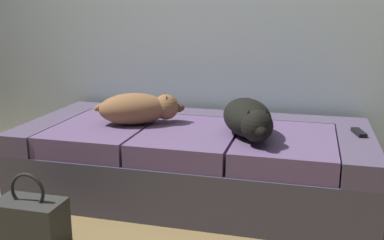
# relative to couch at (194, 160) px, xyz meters

# --- Properties ---
(couch) EXTENTS (2.03, 0.95, 0.42)m
(couch) POSITION_rel_couch_xyz_m (0.00, 0.00, 0.00)
(couch) COLOR #464250
(couch) RESTS_ON ground
(dog_tan) EXTENTS (0.53, 0.38, 0.19)m
(dog_tan) POSITION_rel_couch_xyz_m (-0.33, -0.03, 0.31)
(dog_tan) COLOR #8B5F3B
(dog_tan) RESTS_ON couch
(dog_dark) EXTENTS (0.39, 0.57, 0.20)m
(dog_dark) POSITION_rel_couch_xyz_m (0.34, -0.14, 0.31)
(dog_dark) COLOR black
(dog_dark) RESTS_ON couch
(tv_remote) EXTENTS (0.08, 0.16, 0.02)m
(tv_remote) POSITION_rel_couch_xyz_m (0.93, 0.06, 0.22)
(tv_remote) COLOR black
(tv_remote) RESTS_ON couch
(handbag) EXTENTS (0.32, 0.18, 0.38)m
(handbag) POSITION_rel_couch_xyz_m (-0.57, -0.83, -0.08)
(handbag) COLOR #31312F
(handbag) RESTS_ON ground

